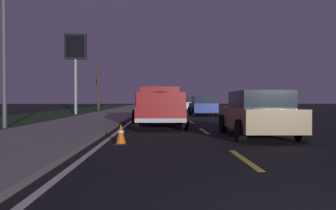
{
  "coord_description": "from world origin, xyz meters",
  "views": [
    {
      "loc": [
        -2.89,
        1.78,
        1.25
      ],
      "look_at": [
        13.85,
        1.34,
        0.98
      ],
      "focal_mm": 35.58,
      "sensor_mm": 36.0,
      "label": 1
    }
  ],
  "objects_px": {
    "sedan_white": "(193,104)",
    "gas_price_sign": "(75,54)",
    "bare_tree_far": "(98,87)",
    "sedan_tan": "(258,114)",
    "street_light_near": "(10,12)",
    "sedan_blue": "(203,106)",
    "traffic_cone_near": "(121,134)",
    "pickup_truck": "(160,105)"
  },
  "relations": [
    {
      "from": "sedan_blue",
      "to": "bare_tree_far",
      "type": "height_order",
      "value": "bare_tree_far"
    },
    {
      "from": "sedan_tan",
      "to": "street_light_near",
      "type": "bearing_deg",
      "value": 69.51
    },
    {
      "from": "bare_tree_far",
      "to": "traffic_cone_near",
      "type": "relative_size",
      "value": 9.06
    },
    {
      "from": "gas_price_sign",
      "to": "street_light_near",
      "type": "distance_m",
      "value": 14.01
    },
    {
      "from": "pickup_truck",
      "to": "street_light_near",
      "type": "bearing_deg",
      "value": 96.53
    },
    {
      "from": "pickup_truck",
      "to": "traffic_cone_near",
      "type": "xyz_separation_m",
      "value": [
        -6.19,
        1.1,
        -0.7
      ]
    },
    {
      "from": "sedan_blue",
      "to": "bare_tree_far",
      "type": "xyz_separation_m",
      "value": [
        12.66,
        10.57,
        1.99
      ]
    },
    {
      "from": "sedan_blue",
      "to": "gas_price_sign",
      "type": "bearing_deg",
      "value": 76.88
    },
    {
      "from": "gas_price_sign",
      "to": "bare_tree_far",
      "type": "relative_size",
      "value": 1.32
    },
    {
      "from": "sedan_tan",
      "to": "street_light_near",
      "type": "height_order",
      "value": "street_light_near"
    },
    {
      "from": "sedan_tan",
      "to": "sedan_blue",
      "type": "xyz_separation_m",
      "value": [
        15.19,
        -0.13,
        0.0
      ]
    },
    {
      "from": "sedan_tan",
      "to": "traffic_cone_near",
      "type": "bearing_deg",
      "value": 111.94
    },
    {
      "from": "gas_price_sign",
      "to": "sedan_tan",
      "type": "bearing_deg",
      "value": -149.28
    },
    {
      "from": "sedan_blue",
      "to": "sedan_white",
      "type": "bearing_deg",
      "value": -1.47
    },
    {
      "from": "sedan_white",
      "to": "gas_price_sign",
      "type": "relative_size",
      "value": 0.64
    },
    {
      "from": "gas_price_sign",
      "to": "street_light_near",
      "type": "xyz_separation_m",
      "value": [
        -13.99,
        -0.67,
        -0.11
      ]
    },
    {
      "from": "pickup_truck",
      "to": "sedan_tan",
      "type": "distance_m",
      "value": 5.51
    },
    {
      "from": "gas_price_sign",
      "to": "bare_tree_far",
      "type": "distance_m",
      "value": 10.46
    },
    {
      "from": "bare_tree_far",
      "to": "pickup_truck",
      "type": "bearing_deg",
      "value": -163.02
    },
    {
      "from": "sedan_blue",
      "to": "traffic_cone_near",
      "type": "distance_m",
      "value": 17.55
    },
    {
      "from": "sedan_tan",
      "to": "bare_tree_far",
      "type": "relative_size",
      "value": 0.85
    },
    {
      "from": "gas_price_sign",
      "to": "traffic_cone_near",
      "type": "xyz_separation_m",
      "value": [
        -19.43,
        -6.11,
        -4.92
      ]
    },
    {
      "from": "sedan_blue",
      "to": "bare_tree_far",
      "type": "relative_size",
      "value": 0.84
    },
    {
      "from": "gas_price_sign",
      "to": "street_light_near",
      "type": "bearing_deg",
      "value": -177.24
    },
    {
      "from": "pickup_truck",
      "to": "sedan_white",
      "type": "relative_size",
      "value": 1.23
    },
    {
      "from": "bare_tree_far",
      "to": "traffic_cone_near",
      "type": "distance_m",
      "value": 30.32
    },
    {
      "from": "sedan_white",
      "to": "traffic_cone_near",
      "type": "relative_size",
      "value": 7.64
    },
    {
      "from": "pickup_truck",
      "to": "sedan_blue",
      "type": "relative_size",
      "value": 1.23
    },
    {
      "from": "sedan_white",
      "to": "sedan_blue",
      "type": "bearing_deg",
      "value": 178.53
    },
    {
      "from": "pickup_truck",
      "to": "sedan_white",
      "type": "bearing_deg",
      "value": -10.08
    },
    {
      "from": "gas_price_sign",
      "to": "pickup_truck",
      "type": "bearing_deg",
      "value": -151.43
    },
    {
      "from": "sedan_white",
      "to": "gas_price_sign",
      "type": "height_order",
      "value": "gas_price_sign"
    },
    {
      "from": "sedan_tan",
      "to": "sedan_white",
      "type": "relative_size",
      "value": 1.0
    },
    {
      "from": "pickup_truck",
      "to": "gas_price_sign",
      "type": "bearing_deg",
      "value": 28.57
    },
    {
      "from": "street_light_near",
      "to": "sedan_white",
      "type": "bearing_deg",
      "value": -25.53
    },
    {
      "from": "sedan_blue",
      "to": "sedan_tan",
      "type": "bearing_deg",
      "value": 179.5
    },
    {
      "from": "pickup_truck",
      "to": "street_light_near",
      "type": "height_order",
      "value": "street_light_near"
    },
    {
      "from": "sedan_white",
      "to": "bare_tree_far",
      "type": "xyz_separation_m",
      "value": [
        2.8,
        10.82,
        1.99
      ]
    },
    {
      "from": "pickup_truck",
      "to": "traffic_cone_near",
      "type": "height_order",
      "value": "pickup_truck"
    },
    {
      "from": "street_light_near",
      "to": "sedan_blue",
      "type": "bearing_deg",
      "value": -40.84
    },
    {
      "from": "sedan_blue",
      "to": "gas_price_sign",
      "type": "xyz_separation_m",
      "value": [
        2.48,
        10.63,
        4.41
      ]
    },
    {
      "from": "street_light_near",
      "to": "gas_price_sign",
      "type": "bearing_deg",
      "value": 2.76
    }
  ]
}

